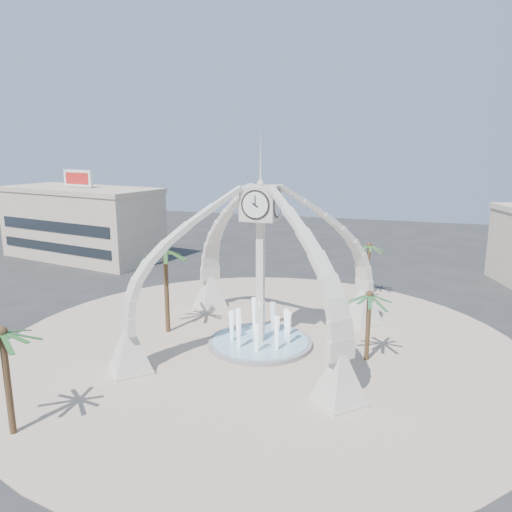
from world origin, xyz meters
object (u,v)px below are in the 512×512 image
(palm_east, at_px, (370,296))
(palm_north, at_px, (369,246))
(clock_tower, at_px, (260,264))
(palm_west, at_px, (165,251))
(palm_south, at_px, (2,334))
(fountain, at_px, (260,342))

(palm_east, bearing_deg, palm_north, 95.09)
(clock_tower, bearing_deg, palm_west, 177.10)
(palm_east, distance_m, palm_south, 22.98)
(clock_tower, relative_size, palm_east, 3.20)
(fountain, height_order, palm_north, palm_north)
(palm_west, bearing_deg, fountain, -2.90)
(palm_west, height_order, palm_south, palm_west)
(fountain, distance_m, palm_east, 9.29)
(palm_north, distance_m, palm_south, 34.67)
(palm_west, relative_size, palm_north, 1.29)
(palm_east, height_order, palm_south, palm_south)
(clock_tower, xyz_separation_m, palm_west, (-8.11, 0.41, 0.38))
(clock_tower, height_order, palm_north, clock_tower)
(fountain, bearing_deg, palm_south, -120.56)
(fountain, bearing_deg, clock_tower, -90.00)
(clock_tower, height_order, palm_east, clock_tower)
(palm_south, bearing_deg, palm_east, 41.40)
(clock_tower, relative_size, palm_north, 2.98)
(palm_east, xyz_separation_m, palm_south, (-17.23, -15.19, 0.83))
(palm_east, bearing_deg, fountain, 177.77)
(fountain, xyz_separation_m, palm_east, (8.07, -0.31, 4.59))
(palm_west, xyz_separation_m, palm_north, (14.79, 14.93, -1.58))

